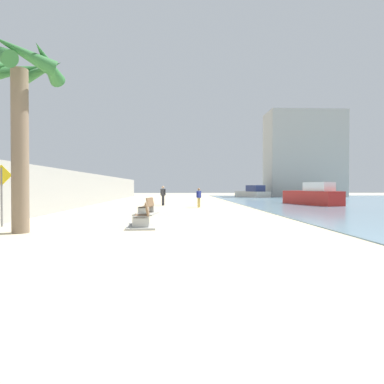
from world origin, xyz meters
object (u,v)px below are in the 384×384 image
object	(u,v)px
bench_far	(147,210)
palm_tree	(20,91)
person_walking	(163,194)
boat_nearest	(253,193)
pedestrian_sign	(2,188)
boat_far_left	(312,196)
person_standing	(199,196)
bench_near	(142,221)

from	to	relation	value
bench_far	palm_tree	bearing A→B (deg)	-115.61
person_walking	boat_nearest	bearing A→B (deg)	60.99
boat_nearest	pedestrian_sign	bearing A→B (deg)	-115.90
pedestrian_sign	boat_far_left	bearing A→B (deg)	39.41
person_standing	pedestrian_sign	bearing A→B (deg)	-125.12
person_standing	bench_far	bearing A→B (deg)	-117.24
palm_tree	bench_near	xyz separation A→B (m)	(4.06, 1.47, -4.67)
boat_nearest	boat_far_left	xyz separation A→B (m)	(0.29, -22.76, 0.10)
bench_near	pedestrian_sign	xyz separation A→B (m)	(-5.67, 0.47, 1.32)
palm_tree	boat_far_left	xyz separation A→B (m)	(17.26, 17.45, -4.11)
person_walking	person_standing	xyz separation A→B (m)	(2.88, -2.89, -0.11)
palm_tree	bench_near	bearing A→B (deg)	19.94
bench_far	boat_nearest	distance (m)	35.13
palm_tree	bench_far	xyz separation A→B (m)	(3.69, 7.69, -4.67)
palm_tree	boat_nearest	bearing A→B (deg)	67.12
bench_far	boat_nearest	xyz separation A→B (m)	(13.29, 32.52, 0.46)
bench_near	person_walking	xyz separation A→B (m)	(0.16, 15.75, 0.74)
person_standing	boat_nearest	size ratio (longest dim) A/B	0.20
bench_near	palm_tree	bearing A→B (deg)	-160.06
bench_far	person_standing	world-z (taller)	person_standing
bench_far	bench_near	bearing A→B (deg)	-86.56
palm_tree	person_walking	xyz separation A→B (m)	(4.22, 17.22, -3.94)
bench_near	boat_nearest	xyz separation A→B (m)	(12.91, 38.74, 0.46)
bench_near	pedestrian_sign	world-z (taller)	pedestrian_sign
boat_nearest	boat_far_left	distance (m)	22.77
person_walking	pedestrian_sign	bearing A→B (deg)	-110.89
pedestrian_sign	person_standing	bearing A→B (deg)	54.88
palm_tree	bench_far	bearing A→B (deg)	64.39
bench_near	boat_far_left	bearing A→B (deg)	50.43
person_walking	boat_nearest	world-z (taller)	boat_nearest
bench_near	person_standing	world-z (taller)	person_standing
boat_far_left	bench_near	bearing A→B (deg)	-129.57
person_standing	boat_far_left	size ratio (longest dim) A/B	0.23
palm_tree	boat_nearest	world-z (taller)	palm_tree
palm_tree	boat_far_left	world-z (taller)	palm_tree
boat_nearest	person_standing	bearing A→B (deg)	-110.87
bench_far	person_standing	distance (m)	7.49
person_standing	pedestrian_sign	world-z (taller)	pedestrian_sign
boat_nearest	bench_near	bearing A→B (deg)	-108.43
palm_tree	bench_far	distance (m)	9.73
person_standing	boat_far_left	world-z (taller)	boat_far_left
pedestrian_sign	bench_far	bearing A→B (deg)	47.36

